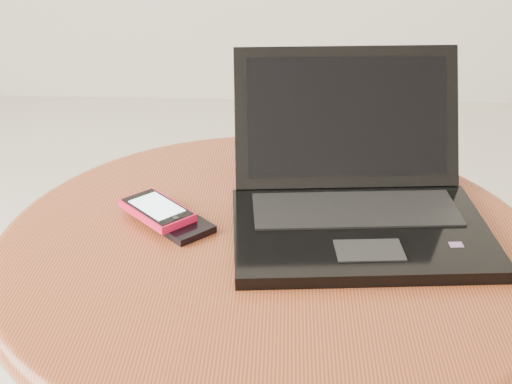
{
  "coord_description": "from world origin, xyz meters",
  "views": [
    {
      "loc": [
        0.06,
        -0.89,
        1.03
      ],
      "look_at": [
        0.02,
        -0.08,
        0.62
      ],
      "focal_mm": 51.38,
      "sensor_mm": 36.0,
      "label": 1
    }
  ],
  "objects": [
    {
      "name": "laptop",
      "position": [
        0.15,
        -0.04,
        0.6
      ],
      "size": [
        0.34,
        0.33,
        0.19
      ],
      "color": "black",
      "rests_on": "table"
    },
    {
      "name": "table",
      "position": [
        0.04,
        -0.09,
        0.44
      ],
      "size": [
        0.7,
        0.7,
        0.56
      ],
      "color": "#4E200F",
      "rests_on": "ground"
    },
    {
      "name": "phone_black",
      "position": [
        -0.09,
        -0.06,
        0.56
      ],
      "size": [
        0.12,
        0.12,
        0.01
      ],
      "color": "black",
      "rests_on": "table"
    },
    {
      "name": "phone_pink",
      "position": [
        -0.11,
        -0.05,
        0.57
      ],
      "size": [
        0.11,
        0.11,
        0.01
      ],
      "color": "red",
      "rests_on": "phone_black"
    }
  ]
}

